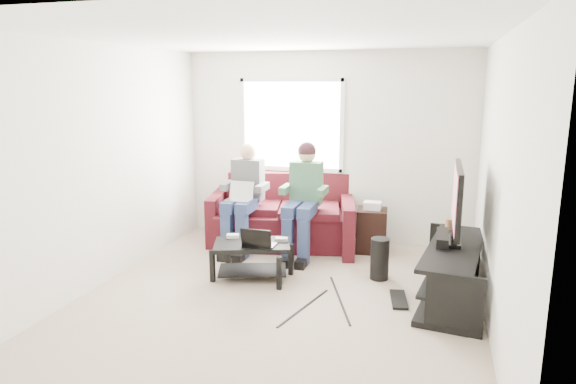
{
  "coord_description": "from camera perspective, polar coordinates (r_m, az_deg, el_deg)",
  "views": [
    {
      "loc": [
        1.47,
        -4.67,
        2.18
      ],
      "look_at": [
        -0.07,
        0.6,
        1.01
      ],
      "focal_mm": 32.0,
      "sensor_mm": 36.0,
      "label": 1
    }
  ],
  "objects": [
    {
      "name": "keyboard_floor",
      "position": [
        5.47,
        12.2,
        -11.59
      ],
      "size": [
        0.23,
        0.48,
        0.03
      ],
      "primitive_type": "cube",
      "rotation": [
        0.0,
        0.0,
        0.16
      ],
      "color": "black",
      "rests_on": "floor"
    },
    {
      "name": "drink_cup",
      "position": [
        6.08,
        17.44,
        -3.43
      ],
      "size": [
        0.08,
        0.08,
        0.12
      ],
      "primitive_type": "cylinder",
      "color": "#966540",
      "rests_on": "tv_stand"
    },
    {
      "name": "wall_left",
      "position": [
        5.88,
        -20.12,
        2.73
      ],
      "size": [
        0.0,
        4.5,
        4.5
      ],
      "primitive_type": "plane",
      "rotation": [
        1.57,
        0.0,
        1.57
      ],
      "color": "silver",
      "rests_on": "floor"
    },
    {
      "name": "person_right",
      "position": [
        6.48,
        1.73,
        0.1
      ],
      "size": [
        0.4,
        0.71,
        1.44
      ],
      "color": "navy",
      "rests_on": "sofa"
    },
    {
      "name": "console_black",
      "position": [
        5.51,
        17.87,
        -8.18
      ],
      "size": [
        0.38,
        0.3,
        0.07
      ],
      "primitive_type": "cube",
      "color": "black",
      "rests_on": "tv_stand"
    },
    {
      "name": "ceiling",
      "position": [
        4.91,
        -1.24,
        16.97
      ],
      "size": [
        4.5,
        4.5,
        0.0
      ],
      "primitive_type": "plane",
      "rotation": [
        3.14,
        0.0,
        0.0
      ],
      "color": "white",
      "rests_on": "wall_back"
    },
    {
      "name": "controller_b",
      "position": [
        5.98,
        -4.33,
        -4.87
      ],
      "size": [
        0.16,
        0.12,
        0.04
      ],
      "primitive_type": "cube",
      "rotation": [
        0.0,
        0.0,
        0.26
      ],
      "color": "black",
      "rests_on": "coffee_table"
    },
    {
      "name": "controller_c",
      "position": [
        5.83,
        -0.73,
        -5.29
      ],
      "size": [
        0.16,
        0.12,
        0.04
      ],
      "primitive_type": "cube",
      "rotation": [
        0.0,
        0.0,
        0.2
      ],
      "color": "gray",
      "rests_on": "coffee_table"
    },
    {
      "name": "wall_front",
      "position": [
        2.97,
        -14.35,
        -5.62
      ],
      "size": [
        4.5,
        0.0,
        4.5
      ],
      "primitive_type": "plane",
      "rotation": [
        -1.57,
        0.0,
        0.0
      ],
      "color": "silver",
      "rests_on": "floor"
    },
    {
      "name": "coffee_table",
      "position": [
        5.83,
        -4.0,
        -6.69
      ],
      "size": [
        0.96,
        0.75,
        0.42
      ],
      "color": "black",
      "rests_on": "floor"
    },
    {
      "name": "end_table",
      "position": [
        6.81,
        9.28,
        -4.11
      ],
      "size": [
        0.38,
        0.38,
        0.67
      ],
      "color": "black",
      "rests_on": "floor"
    },
    {
      "name": "wall_right",
      "position": [
        4.78,
        22.34,
        0.54
      ],
      "size": [
        0.0,
        4.5,
        4.5
      ],
      "primitive_type": "plane",
      "rotation": [
        1.57,
        0.0,
        -1.57
      ],
      "color": "silver",
      "rests_on": "floor"
    },
    {
      "name": "tv_stand",
      "position": [
        5.59,
        17.81,
        -8.77
      ],
      "size": [
        0.73,
        1.73,
        0.55
      ],
      "color": "black",
      "rests_on": "floor"
    },
    {
      "name": "subwoofer",
      "position": [
        5.91,
        10.14,
        -7.32
      ],
      "size": [
        0.21,
        0.21,
        0.47
      ],
      "primitive_type": "cylinder",
      "color": "black",
      "rests_on": "floor"
    },
    {
      "name": "console_white",
      "position": [
        5.19,
        17.95,
        -9.54
      ],
      "size": [
        0.3,
        0.22,
        0.06
      ],
      "primitive_type": "cube",
      "color": "silver",
      "rests_on": "tv_stand"
    },
    {
      "name": "person_left",
      "position": [
        6.72,
        -4.93,
        -0.04
      ],
      "size": [
        0.4,
        0.71,
        1.39
      ],
      "color": "navy",
      "rests_on": "sofa"
    },
    {
      "name": "sofa",
      "position": [
        7.04,
        -0.72,
        -3.07
      ],
      "size": [
        2.2,
        1.29,
        0.94
      ],
      "color": "#4C1314",
      "rests_on": "floor"
    },
    {
      "name": "laptop_silver",
      "position": [
        6.58,
        -5.43,
        -0.41
      ],
      "size": [
        0.36,
        0.29,
        0.24
      ],
      "primitive_type": null,
      "rotation": [
        0.0,
        0.0,
        0.23
      ],
      "color": "silver",
      "rests_on": "person_left"
    },
    {
      "name": "tv",
      "position": [
        5.47,
        18.27,
        -0.86
      ],
      "size": [
        0.12,
        1.1,
        0.81
      ],
      "color": "black",
      "rests_on": "tv_stand"
    },
    {
      "name": "wall_back",
      "position": [
        7.13,
        4.27,
        4.95
      ],
      "size": [
        4.5,
        0.0,
        4.5
      ],
      "primitive_type": "plane",
      "rotation": [
        1.57,
        0.0,
        0.0
      ],
      "color": "silver",
      "rests_on": "floor"
    },
    {
      "name": "floor",
      "position": [
        5.36,
        -1.11,
        -11.93
      ],
      "size": [
        4.5,
        4.5,
        0.0
      ],
      "primitive_type": "plane",
      "color": "tan",
      "rests_on": "ground"
    },
    {
      "name": "soundbar",
      "position": [
        5.57,
        16.78,
        -4.9
      ],
      "size": [
        0.12,
        0.5,
        0.1
      ],
      "primitive_type": "cube",
      "color": "black",
      "rests_on": "tv_stand"
    },
    {
      "name": "console_grey",
      "position": [
        5.84,
        17.8,
        -6.97
      ],
      "size": [
        0.34,
        0.26,
        0.08
      ],
      "primitive_type": "cube",
      "color": "gray",
      "rests_on": "tv_stand"
    },
    {
      "name": "laptop_black",
      "position": [
        5.65,
        -3.17,
        -4.83
      ],
      "size": [
        0.39,
        0.33,
        0.24
      ],
      "primitive_type": null,
      "rotation": [
        0.0,
        0.0,
        0.29
      ],
      "color": "black",
      "rests_on": "coffee_table"
    },
    {
      "name": "controller_a",
      "position": [
        5.99,
        -6.15,
        -4.88
      ],
      "size": [
        0.16,
        0.13,
        0.04
      ],
      "primitive_type": "cube",
      "rotation": [
        0.0,
        0.0,
        0.31
      ],
      "color": "silver",
      "rests_on": "coffee_table"
    },
    {
      "name": "window",
      "position": [
        7.2,
        0.35,
        7.46
      ],
      "size": [
        1.48,
        0.04,
        1.28
      ],
      "color": "white",
      "rests_on": "wall_back"
    }
  ]
}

